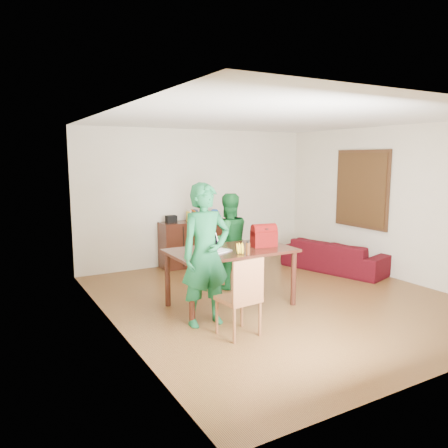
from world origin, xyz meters
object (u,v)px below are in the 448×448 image
chair (239,313)px  person_near (206,255)px  laptop (218,249)px  person_far (228,241)px  red_bag (264,238)px  bottle (248,248)px  table (231,257)px  sofa (335,256)px

chair → person_near: size_ratio=0.53×
person_near → laptop: person_near is taller
person_far → person_near: bearing=58.1°
red_bag → laptop: bearing=-170.3°
laptop → bottle: 0.44m
laptop → person_far: bearing=31.6°
person_near → laptop: bearing=45.3°
table → sofa: (2.75, 0.75, -0.44)m
chair → person_near: person_near is taller
chair → bottle: (0.49, 0.58, 0.64)m
person_near → sofa: size_ratio=0.93×
person_near → bottle: bearing=4.8°
laptop → table: bearing=-8.2°
red_bag → sofa: red_bag is taller
laptop → chair: bearing=-125.0°
table → red_bag: (0.53, -0.06, 0.24)m
bottle → chair: bearing=-130.4°
table → person_near: 0.81m
person_near → red_bag: size_ratio=5.10×
table → person_near: person_near is taller
sofa → chair: bearing=101.3°
table → bottle: bearing=-85.0°
red_bag → bottle: bearing=-135.0°
person_near → laptop: (0.41, 0.40, -0.04)m
laptop → sofa: 3.14m
table → chair: 1.18m
chair → sofa: chair is taller
red_bag → person_near: bearing=-151.0°
person_near → bottle: (0.67, 0.05, 0.01)m
chair → person_far: 2.04m
chair → laptop: bearing=71.0°
table → laptop: size_ratio=4.55×
laptop → red_bag: size_ratio=1.10×
person_near → table: bearing=36.1°
person_near → person_far: 1.63m
laptop → sofa: laptop is taller
sofa → bottle: bearing=95.9°
person_far → bottle: size_ratio=8.58×
table → person_far: 0.89m
bottle → red_bag: size_ratio=0.51×
table → laptop: bearing=-166.4°
chair → bottle: 1.00m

